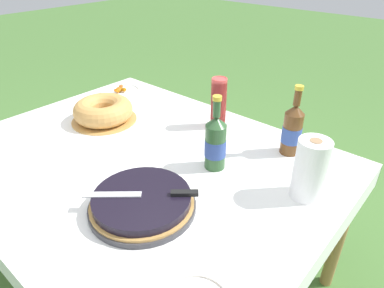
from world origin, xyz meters
The scene contains 11 objects.
ground_plane centered at (0.00, 0.00, 0.00)m, with size 16.00×16.00×0.00m, color #4C7A38.
garden_table centered at (0.00, 0.00, 0.64)m, with size 1.54×1.20×0.70m.
tablecloth centered at (0.00, 0.00, 0.69)m, with size 1.55×1.21×0.10m.
berry_tart centered at (0.25, -0.20, 0.73)m, with size 0.36×0.36×0.06m.
serving_knife centered at (0.27, -0.18, 0.77)m, with size 0.30×0.27×0.01m.
bundt_cake centered at (-0.39, 0.11, 0.76)m, with size 0.32×0.32×0.11m.
cup_stack centered at (0.07, 0.44, 0.83)m, with size 0.07×0.07×0.24m.
cider_bottle_green centered at (0.28, 0.15, 0.82)m, with size 0.08×0.08×0.30m.
cider_bottle_amber centered at (0.45, 0.44, 0.82)m, with size 0.08×0.08×0.30m.
snack_plate_near centered at (-0.61, 0.40, 0.72)m, with size 0.23×0.23×0.05m.
paper_towel_roll centered at (0.62, 0.22, 0.82)m, with size 0.11×0.11×0.22m.
Camera 1 is at (0.94, -0.75, 1.47)m, focal length 32.00 mm.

